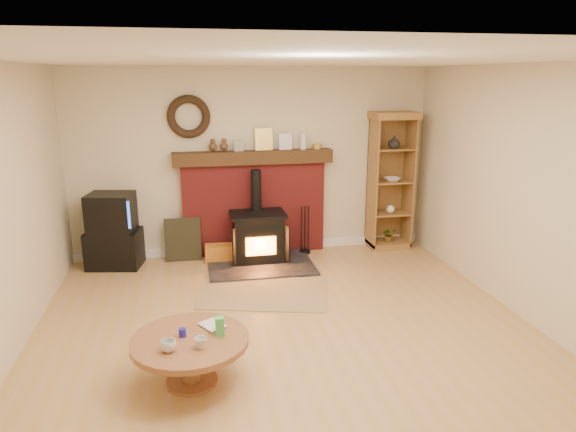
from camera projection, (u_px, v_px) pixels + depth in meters
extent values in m
plane|color=tan|center=(292.00, 343.00, 4.92)|extent=(5.50, 5.50, 0.00)
cube|color=beige|center=(253.00, 163.00, 7.18)|extent=(5.00, 0.02, 2.60)
cube|color=beige|center=(435.00, 391.00, 1.97)|extent=(5.00, 0.02, 2.60)
cube|color=beige|center=(541.00, 199.00, 5.04)|extent=(0.02, 5.50, 2.60)
cube|color=white|center=(292.00, 60.00, 4.23)|extent=(5.00, 5.50, 0.02)
cube|color=white|center=(254.00, 247.00, 7.48)|extent=(5.00, 0.04, 0.12)
torus|color=black|center=(189.00, 117.00, 6.79)|extent=(0.57, 0.11, 0.57)
cube|color=maroon|center=(254.00, 209.00, 7.28)|extent=(2.00, 0.15, 1.30)
cube|color=#321F10|center=(254.00, 157.00, 7.05)|extent=(2.20, 0.22, 0.18)
cube|color=#999999|center=(239.00, 146.00, 6.98)|extent=(0.13, 0.05, 0.14)
cube|color=gold|center=(264.00, 139.00, 7.04)|extent=(0.24, 0.06, 0.30)
cube|color=white|center=(285.00, 142.00, 7.11)|extent=(0.18, 0.05, 0.22)
cylinder|color=white|center=(303.00, 141.00, 7.13)|extent=(0.08, 0.08, 0.22)
cylinder|color=gold|center=(317.00, 147.00, 7.19)|extent=(0.14, 0.14, 0.07)
cube|color=black|center=(261.00, 265.00, 6.90)|extent=(1.40, 1.00, 0.03)
cube|color=black|center=(258.00, 237.00, 7.00)|extent=(0.67, 0.48, 0.62)
cube|color=black|center=(258.00, 214.00, 6.92)|extent=(0.73, 0.52, 0.04)
cylinder|color=black|center=(256.00, 190.00, 6.98)|extent=(0.14, 0.14, 0.56)
cube|color=orange|center=(261.00, 246.00, 6.78)|extent=(0.40, 0.02, 0.25)
cube|color=black|center=(237.00, 245.00, 6.78)|extent=(0.16, 0.21, 0.49)
cube|color=black|center=(283.00, 242.00, 6.89)|extent=(0.16, 0.21, 0.49)
cube|color=brown|center=(264.00, 293.00, 6.04)|extent=(1.65, 1.33, 0.01)
cube|color=black|center=(115.00, 248.00, 6.83)|extent=(0.75, 0.59, 0.50)
cube|color=black|center=(111.00, 212.00, 6.70)|extent=(0.64, 0.57, 0.50)
cube|color=#254AB7|center=(112.00, 215.00, 6.48)|extent=(0.45, 0.10, 0.36)
cube|color=brown|center=(387.00, 244.00, 7.66)|extent=(0.58, 0.42, 0.10)
cube|color=brown|center=(385.00, 181.00, 7.61)|extent=(0.58, 0.02, 1.84)
cube|color=brown|center=(372.00, 184.00, 7.37)|extent=(0.02, 0.42, 1.84)
cube|color=brown|center=(409.00, 183.00, 7.47)|extent=(0.02, 0.42, 1.84)
cube|color=brown|center=(394.00, 115.00, 7.17)|extent=(0.64, 0.46, 0.10)
cube|color=brown|center=(389.00, 213.00, 7.54)|extent=(0.54, 0.38, 0.02)
cube|color=brown|center=(391.00, 181.00, 7.41)|extent=(0.54, 0.38, 0.02)
cube|color=brown|center=(392.00, 149.00, 7.29)|extent=(0.54, 0.38, 0.02)
imported|color=white|center=(394.00, 142.00, 7.22)|extent=(0.17, 0.17, 0.18)
imported|color=white|center=(392.00, 179.00, 7.36)|extent=(0.23, 0.23, 0.06)
sphere|color=white|center=(390.00, 209.00, 7.47)|extent=(0.12, 0.12, 0.12)
imported|color=#47AF56|center=(389.00, 234.00, 7.57)|extent=(0.20, 0.17, 0.22)
cube|color=gold|center=(219.00, 253.00, 7.06)|extent=(0.38, 0.25, 0.23)
cube|color=black|center=(183.00, 239.00, 7.06)|extent=(0.49, 0.13, 0.59)
cylinder|color=black|center=(305.00, 252.00, 7.41)|extent=(0.16, 0.16, 0.04)
cylinder|color=black|center=(302.00, 230.00, 7.31)|extent=(0.02, 0.02, 0.70)
cylinder|color=black|center=(305.00, 230.00, 7.32)|extent=(0.02, 0.02, 0.70)
cylinder|color=black|center=(308.00, 230.00, 7.33)|extent=(0.02, 0.02, 0.70)
cylinder|color=brown|center=(192.00, 381.00, 4.27)|extent=(0.42, 0.42, 0.03)
cylinder|color=brown|center=(191.00, 362.00, 4.23)|extent=(0.15, 0.15, 0.34)
cylinder|color=brown|center=(190.00, 341.00, 4.18)|extent=(0.96, 0.96, 0.05)
imported|color=white|center=(169.00, 346.00, 3.96)|extent=(0.12, 0.12, 0.09)
imported|color=white|center=(201.00, 343.00, 4.00)|extent=(0.10, 0.10, 0.09)
imported|color=#4C331E|center=(204.00, 328.00, 4.31)|extent=(0.16, 0.22, 0.02)
cylinder|color=#1A1991|center=(182.00, 333.00, 4.19)|extent=(0.06, 0.06, 0.07)
cube|color=#47AF56|center=(220.00, 326.00, 4.20)|extent=(0.07, 0.07, 0.16)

